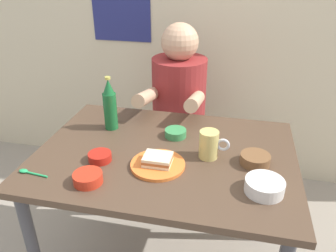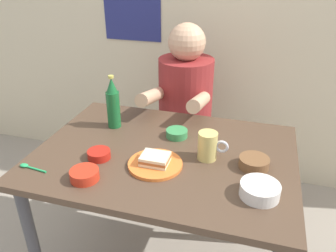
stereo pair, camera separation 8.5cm
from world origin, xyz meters
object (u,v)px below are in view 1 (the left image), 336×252
sandwich (158,159)px  beer_mug (209,145)px  dining_table (166,170)px  beer_bottle (110,106)px  plate_orange (158,165)px  dip_bowl_green (176,133)px  person_seated (179,93)px  stool (178,152)px

sandwich → beer_mug: 0.22m
dining_table → beer_bottle: beer_bottle is taller
plate_orange → dip_bowl_green: bearing=85.2°
dining_table → dip_bowl_green: size_ratio=11.00×
plate_orange → person_seated: bearing=94.3°
dining_table → beer_mug: size_ratio=8.73×
stool → dip_bowl_green: dip_bowl_green is taller
stool → dip_bowl_green: size_ratio=4.50×
stool → beer_mug: beer_mug is taller
person_seated → dip_bowl_green: bearing=-80.9°
stool → sandwich: sandwich is taller
beer_bottle → dining_table: bearing=-27.5°
stool → beer_mug: 0.81m
person_seated → plate_orange: bearing=-85.7°
person_seated → sandwich: 0.73m
stool → person_seated: 0.42m
person_seated → plate_orange: (0.05, -0.73, -0.02)m
person_seated → beer_mug: 0.67m
person_seated → beer_bottle: 0.53m
beer_bottle → dip_bowl_green: 0.34m
stool → dip_bowl_green: (0.08, -0.49, 0.41)m
beer_bottle → plate_orange: bearing=-42.2°
stool → sandwich: 0.86m
stool → beer_mug: (0.25, -0.63, 0.45)m
beer_bottle → person_seated: bearing=61.9°
beer_bottle → dip_bowl_green: bearing=-2.9°
stool → beer_mug: bearing=-68.7°
person_seated → beer_mug: size_ratio=5.71×
plate_orange → sandwich: (0.00, 0.00, 0.02)m
dining_table → plate_orange: size_ratio=5.00×
person_seated → plate_orange: person_seated is taller
person_seated → dip_bowl_green: 0.48m
person_seated → stool: bearing=90.0°
sandwich → dip_bowl_green: sandwich is taller
sandwich → dip_bowl_green: (0.02, 0.26, -0.01)m
beer_bottle → dip_bowl_green: (0.32, -0.02, -0.10)m
stool → person_seated: bearing=-90.0°
beer_mug → dip_bowl_green: beer_mug is taller
stool → plate_orange: size_ratio=2.05×
beer_mug → sandwich: bearing=-150.0°
stool → beer_bottle: (-0.25, -0.47, 0.51)m
dining_table → beer_bottle: (-0.31, 0.16, 0.21)m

